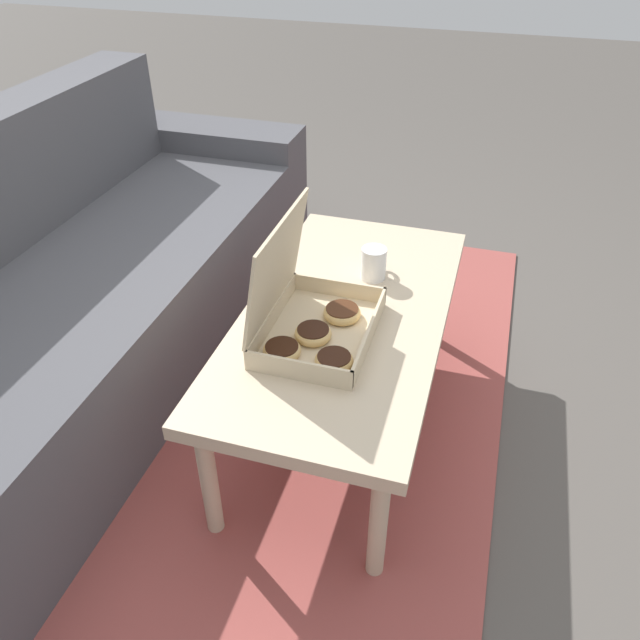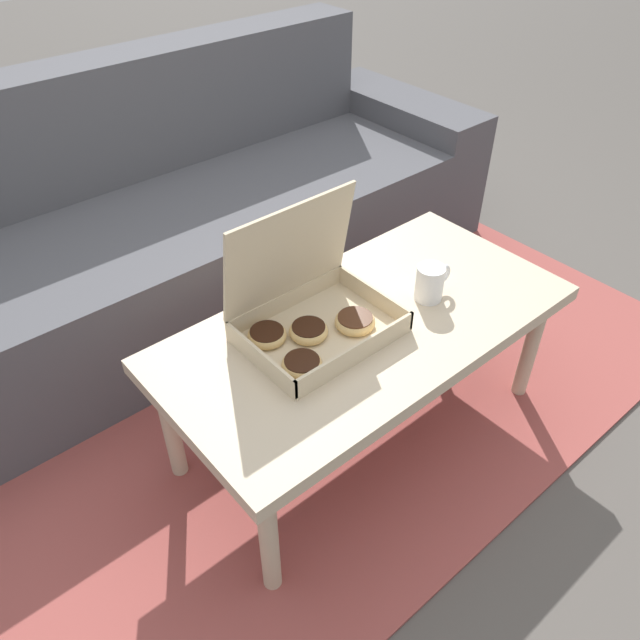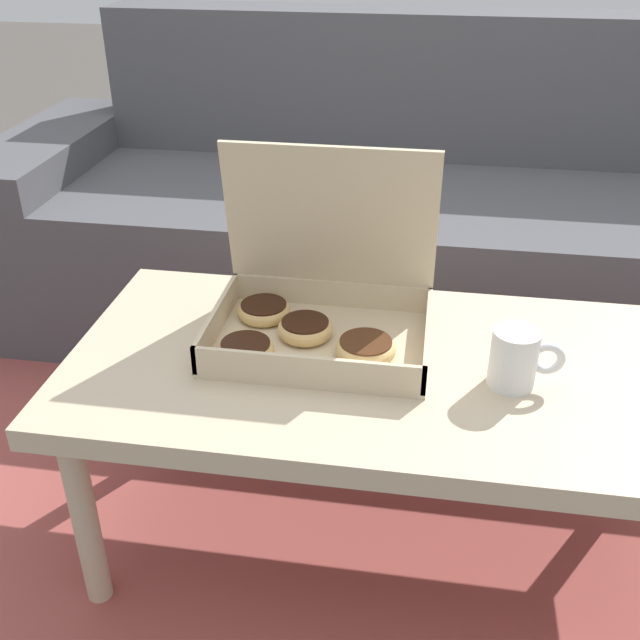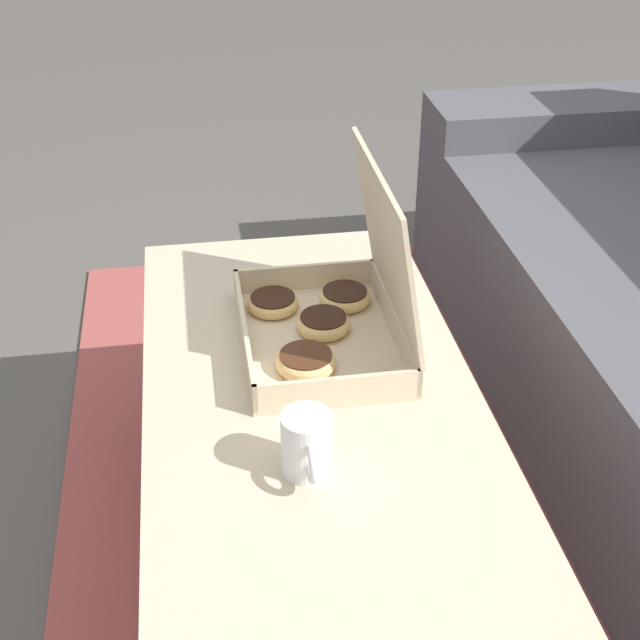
# 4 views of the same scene
# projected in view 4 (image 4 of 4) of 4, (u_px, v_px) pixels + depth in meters

# --- Properties ---
(ground_plane) EXTENTS (12.00, 12.00, 0.00)m
(ground_plane) POSITION_uv_depth(u_px,v_px,m) (382.00, 557.00, 1.71)
(ground_plane) COLOR #514C47
(area_rug) EXTENTS (2.44, 1.84, 0.01)m
(area_rug) POSITION_uv_depth(u_px,v_px,m) (531.00, 537.00, 1.75)
(area_rug) COLOR #994742
(area_rug) RESTS_ON ground_plane
(coffee_table) EXTENTS (1.10, 0.55, 0.42)m
(coffee_table) POSITION_uv_depth(u_px,v_px,m) (311.00, 409.00, 1.49)
(coffee_table) COLOR #C6B293
(coffee_table) RESTS_ON ground_plane
(pastry_box) EXTENTS (0.38, 0.28, 0.33)m
(pastry_box) POSITION_uv_depth(u_px,v_px,m) (331.00, 310.00, 1.56)
(pastry_box) COLOR beige
(pastry_box) RESTS_ON coffee_table
(coffee_mug) EXTENTS (0.12, 0.08, 0.10)m
(coffee_mug) POSITION_uv_depth(u_px,v_px,m) (307.00, 445.00, 1.27)
(coffee_mug) COLOR white
(coffee_mug) RESTS_ON coffee_table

